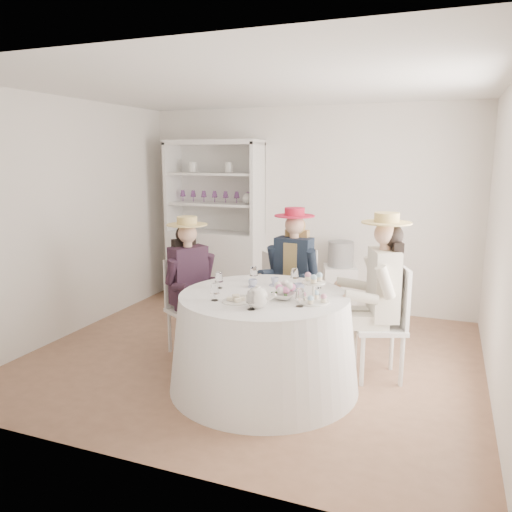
% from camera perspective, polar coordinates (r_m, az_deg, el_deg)
% --- Properties ---
extents(ground, '(4.50, 4.50, 0.00)m').
position_cam_1_polar(ground, '(5.31, -0.40, -11.39)').
color(ground, brown).
rests_on(ground, ground).
extents(ceiling, '(4.50, 4.50, 0.00)m').
position_cam_1_polar(ceiling, '(4.94, -0.44, 18.90)').
color(ceiling, white).
rests_on(ceiling, wall_back).
extents(wall_back, '(4.50, 0.00, 4.50)m').
position_cam_1_polar(wall_back, '(6.83, 5.76, 5.39)').
color(wall_back, white).
rests_on(wall_back, ground).
extents(wall_front, '(4.50, 0.00, 4.50)m').
position_cam_1_polar(wall_front, '(3.20, -13.64, -1.62)').
color(wall_front, white).
rests_on(wall_front, ground).
extents(wall_left, '(0.00, 4.50, 4.50)m').
position_cam_1_polar(wall_left, '(6.13, -20.44, 4.06)').
color(wall_left, white).
rests_on(wall_left, ground).
extents(wall_right, '(0.00, 4.50, 4.50)m').
position_cam_1_polar(wall_right, '(4.63, 26.47, 1.45)').
color(wall_right, white).
rests_on(wall_right, ground).
extents(tea_table, '(1.70, 1.70, 0.86)m').
position_cam_1_polar(tea_table, '(4.53, 0.92, -9.66)').
color(tea_table, white).
rests_on(tea_table, ground).
extents(hutch, '(1.49, 0.89, 2.27)m').
position_cam_1_polar(hutch, '(7.13, -4.58, 1.26)').
color(hutch, silver).
rests_on(hutch, ground).
extents(side_table, '(0.51, 0.51, 0.64)m').
position_cam_1_polar(side_table, '(6.66, 9.52, -3.88)').
color(side_table, silver).
rests_on(side_table, ground).
extents(hatbox, '(0.39, 0.39, 0.33)m').
position_cam_1_polar(hatbox, '(6.55, 9.66, 0.23)').
color(hatbox, black).
rests_on(hatbox, side_table).
extents(guest_left, '(0.62, 0.58, 1.45)m').
position_cam_1_polar(guest_left, '(5.18, -7.58, -2.50)').
color(guest_left, silver).
rests_on(guest_left, ground).
extents(guest_mid, '(0.56, 0.58, 1.51)m').
position_cam_1_polar(guest_mid, '(5.40, 4.25, -1.45)').
color(guest_mid, silver).
rests_on(guest_mid, ground).
extents(guest_right, '(0.65, 0.59, 1.56)m').
position_cam_1_polar(guest_right, '(4.68, 14.02, -3.48)').
color(guest_right, silver).
rests_on(guest_right, ground).
extents(spare_chair, '(0.53, 0.53, 0.90)m').
position_cam_1_polar(spare_chair, '(6.16, 2.35, -3.41)').
color(spare_chair, silver).
rests_on(spare_chair, ground).
extents(teacup_a, '(0.10, 0.10, 0.07)m').
position_cam_1_polar(teacup_a, '(4.62, -0.37, -3.18)').
color(teacup_a, white).
rests_on(teacup_a, tea_table).
extents(teacup_b, '(0.09, 0.09, 0.07)m').
position_cam_1_polar(teacup_b, '(4.67, 2.16, -2.98)').
color(teacup_b, white).
rests_on(teacup_b, tea_table).
extents(teacup_c, '(0.12, 0.12, 0.07)m').
position_cam_1_polar(teacup_c, '(4.44, 4.93, -3.74)').
color(teacup_c, white).
rests_on(teacup_c, tea_table).
extents(flower_bowl, '(0.21, 0.21, 0.05)m').
position_cam_1_polar(flower_bowl, '(4.23, 3.18, -4.68)').
color(flower_bowl, white).
rests_on(flower_bowl, tea_table).
extents(flower_arrangement, '(0.18, 0.17, 0.06)m').
position_cam_1_polar(flower_arrangement, '(4.30, 3.39, -3.61)').
color(flower_arrangement, pink).
rests_on(flower_arrangement, tea_table).
extents(table_teapot, '(0.25, 0.18, 0.19)m').
position_cam_1_polar(table_teapot, '(3.99, 0.18, -4.80)').
color(table_teapot, white).
rests_on(table_teapot, tea_table).
extents(sandwich_plate, '(0.23, 0.23, 0.05)m').
position_cam_1_polar(sandwich_plate, '(4.17, -2.27, -5.08)').
color(sandwich_plate, white).
rests_on(sandwich_plate, tea_table).
extents(cupcake_stand, '(0.26, 0.26, 0.24)m').
position_cam_1_polar(cupcake_stand, '(4.15, 6.58, -4.13)').
color(cupcake_stand, white).
rests_on(cupcake_stand, tea_table).
extents(stemware_set, '(0.97, 0.97, 0.15)m').
position_cam_1_polar(stemware_set, '(4.37, 0.94, -3.44)').
color(stemware_set, white).
rests_on(stemware_set, tea_table).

